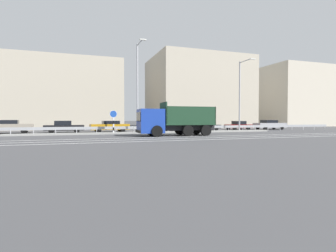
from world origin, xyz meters
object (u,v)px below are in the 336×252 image
Objects in this scene: parked_car_1 at (10,127)px; parked_car_2 at (64,127)px; street_lamp_2 at (241,92)px; street_lamp_1 at (138,84)px; parked_car_7 at (269,125)px; median_road_sign at (113,121)px; parked_car_3 at (110,126)px; parked_car_6 at (238,125)px; parked_car_4 at (161,126)px; parked_car_5 at (205,126)px; dump_truck at (166,122)px.

parked_car_1 is 5.73m from parked_car_2.
parked_car_2 is at bearing 167.78° from street_lamp_2.
street_lamp_1 reaches higher than parked_car_7.
parked_car_3 is at bearing 88.79° from median_road_sign.
parked_car_6 is at bearing 89.51° from parked_car_2.
parked_car_6 is at bearing 88.82° from parked_car_4.
parked_car_6 reaches higher than parked_car_5.
street_lamp_2 is at bearing 147.02° from parked_car_6.
parked_car_4 is 0.98× the size of parked_car_7.
street_lamp_1 is at bearing 178.51° from street_lamp_2.
parked_car_5 is at bearing 18.50° from median_road_sign.
parked_car_2 is at bearing 50.35° from dump_truck.
parked_car_4 reaches higher than parked_car_2.
parked_car_5 is (8.79, 8.97, -0.64)m from dump_truck.
street_lamp_1 reaches higher than parked_car_6.
parked_car_2 is 0.92× the size of parked_car_7.
parked_car_1 is 34.95m from parked_car_7.
parked_car_5 is at bearing -88.57° from parked_car_7.
median_road_sign is (-4.50, 4.52, 0.07)m from dump_truck.
street_lamp_2 reaches higher than parked_car_5.
parked_car_1 is (-10.89, 4.79, -0.59)m from median_road_sign.
parked_car_7 reaches higher than parked_car_5.
median_road_sign is 19.59m from parked_car_6.
parked_car_7 is (34.95, -0.56, -0.03)m from parked_car_1.
parked_car_6 is at bearing -94.67° from parked_car_7.
parked_car_1 is 1.08× the size of parked_car_2.
parked_car_1 is at bearing -88.35° from parked_car_7.
parked_car_3 is at bearing 28.39° from dump_truck.
dump_truck is 12.56m from street_lamp_2.
street_lamp_2 is at bearing -1.30° from median_road_sign.
parked_car_6 is (24.16, 0.70, -0.06)m from parked_car_2.
median_road_sign is at bearing -61.20° from parked_car_4.
street_lamp_2 reaches higher than parked_car_7.
dump_truck is at bearing -159.71° from street_lamp_2.
dump_truck is 1.64× the size of parked_car_4.
parked_car_2 is 29.25m from parked_car_7.
parked_car_1 is 17.66m from parked_car_4.
parked_car_6 is (14.47, 9.40, -0.63)m from dump_truck.
parked_car_1 is at bearing 169.06° from street_lamp_2.
parked_car_3 is at bearing 90.80° from parked_car_2.
parked_car_3 is (-4.40, 8.97, -0.57)m from dump_truck.
street_lamp_1 is 2.07× the size of parked_car_3.
parked_car_4 is at bearing 91.89° from parked_car_5.
dump_truck is 13.04m from parked_car_2.
parked_car_3 is 6.66m from parked_car_4.
street_lamp_1 is 12.50m from parked_car_5.
parked_car_7 is (21.36, 4.25, -4.79)m from street_lamp_1.
street_lamp_1 is 2.12× the size of parked_car_4.
parked_car_3 is 23.96m from parked_car_7.
street_lamp_1 is 2.25× the size of parked_car_2.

